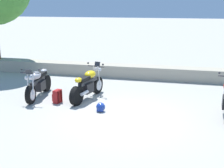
# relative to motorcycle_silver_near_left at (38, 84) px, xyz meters

# --- Properties ---
(ground_plane) EXTENTS (120.00, 120.00, 0.00)m
(ground_plane) POSITION_rel_motorcycle_silver_near_left_xyz_m (3.33, -1.20, -0.49)
(ground_plane) COLOR #A3A099
(stone_wall) EXTENTS (36.00, 0.80, 0.55)m
(stone_wall) POSITION_rel_motorcycle_silver_near_left_xyz_m (3.33, 3.60, -0.21)
(stone_wall) COLOR #A89E89
(stone_wall) RESTS_ON ground
(motorcycle_silver_near_left) EXTENTS (0.67, 2.07, 1.18)m
(motorcycle_silver_near_left) POSITION_rel_motorcycle_silver_near_left_xyz_m (0.00, 0.00, 0.00)
(motorcycle_silver_near_left) COLOR black
(motorcycle_silver_near_left) RESTS_ON ground
(motorcycle_yellow_centre) EXTENTS (0.76, 2.05, 1.18)m
(motorcycle_yellow_centre) POSITION_rel_motorcycle_silver_near_left_xyz_m (1.75, 0.25, 0.00)
(motorcycle_yellow_centre) COLOR black
(motorcycle_yellow_centre) RESTS_ON ground
(rider_backpack) EXTENTS (0.30, 0.33, 0.47)m
(rider_backpack) POSITION_rel_motorcycle_silver_near_left_xyz_m (0.88, -0.41, -0.24)
(rider_backpack) COLOR #A31E1E
(rider_backpack) RESTS_ON ground
(rider_helmet) EXTENTS (0.28, 0.28, 0.28)m
(rider_helmet) POSITION_rel_motorcycle_silver_near_left_xyz_m (2.51, -0.88, -0.35)
(rider_helmet) COLOR navy
(rider_helmet) RESTS_ON ground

